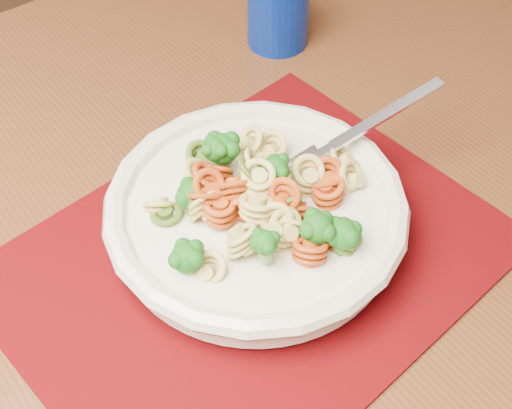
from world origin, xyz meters
TOP-DOWN VIEW (x-y plane):
  - dining_table at (0.67, -0.12)m, footprint 1.31×0.89m
  - placemat at (0.66, -0.19)m, footprint 0.45×0.37m
  - pasta_bowl at (0.67, -0.17)m, footprint 0.26×0.26m
  - pasta_broccoli_heap at (0.67, -0.17)m, footprint 0.22×0.22m
  - fork at (0.74, -0.16)m, footprint 0.18×0.05m
  - tumbler at (0.85, 0.05)m, footprint 0.07×0.07m

SIDE VIEW (x-z plane):
  - dining_table at x=0.67m, z-range 0.27..1.05m
  - placemat at x=0.66m, z-range 0.78..0.79m
  - pasta_bowl at x=0.67m, z-range 0.79..0.84m
  - tumbler at x=0.85m, z-range 0.78..0.87m
  - fork at x=0.74m, z-range 0.79..0.87m
  - pasta_broccoli_heap at x=0.67m, z-range 0.80..0.86m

